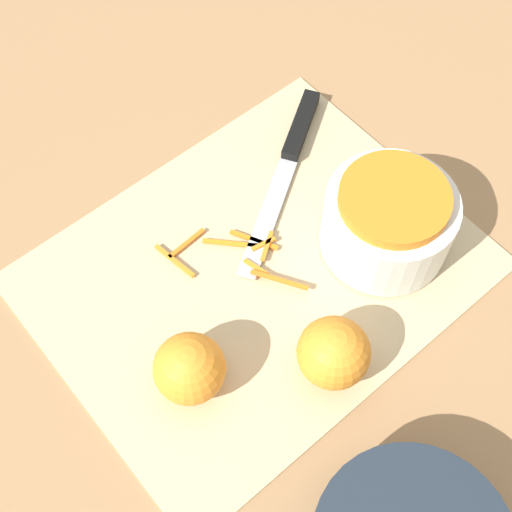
% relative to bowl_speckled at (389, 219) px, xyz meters
% --- Properties ---
extents(ground_plane, '(4.00, 4.00, 0.00)m').
position_rel_bowl_speckled_xyz_m(ground_plane, '(0.13, -0.06, -0.05)').
color(ground_plane, '#9E754C').
extents(cutting_board, '(0.47, 0.37, 0.01)m').
position_rel_bowl_speckled_xyz_m(cutting_board, '(0.13, -0.06, -0.05)').
color(cutting_board, '#CCB284').
rests_on(cutting_board, ground_plane).
extents(bowl_speckled, '(0.14, 0.14, 0.09)m').
position_rel_bowl_speckled_xyz_m(bowl_speckled, '(0.00, 0.00, 0.00)').
color(bowl_speckled, silver).
rests_on(bowl_speckled, cutting_board).
extents(knife, '(0.24, 0.16, 0.02)m').
position_rel_bowl_speckled_xyz_m(knife, '(-0.01, -0.16, -0.04)').
color(knife, black).
rests_on(knife, cutting_board).
extents(orange_left, '(0.07, 0.07, 0.07)m').
position_rel_bowl_speckled_xyz_m(orange_left, '(0.15, 0.07, -0.01)').
color(orange_left, orange).
rests_on(orange_left, cutting_board).
extents(orange_right, '(0.07, 0.07, 0.07)m').
position_rel_bowl_speckled_xyz_m(orange_right, '(0.27, -0.01, -0.01)').
color(orange_right, orange).
rests_on(orange_right, cutting_board).
extents(peel_pile, '(0.12, 0.16, 0.01)m').
position_rel_bowl_speckled_xyz_m(peel_pile, '(0.14, -0.09, -0.04)').
color(peel_pile, orange).
rests_on(peel_pile, cutting_board).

